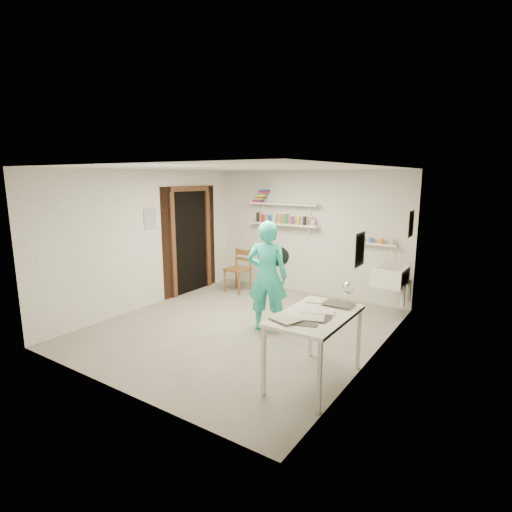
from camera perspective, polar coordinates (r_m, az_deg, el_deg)
The scene contains 27 objects.
floor at distance 6.26m, azimuth -2.06°, elevation -10.17°, with size 4.00×4.50×0.02m, color slate.
ceiling at distance 5.82m, azimuth -2.23°, elevation 12.58°, with size 4.00×4.50×0.02m, color silver.
wall_back at distance 7.84m, azimuth 7.55°, elevation 3.29°, with size 4.00×0.02×2.40m, color silver.
wall_front at distance 4.34m, azimuth -19.88°, elevation -3.79°, with size 4.00×0.02×2.40m, color silver.
wall_left at distance 7.27m, azimuth -15.14°, elevation 2.36°, with size 0.02×4.50×2.40m, color silver.
wall_right at distance 5.04m, azimuth 16.75°, elevation -1.54°, with size 0.02×4.50×2.40m, color silver.
doorway_recess at distance 8.00m, azimuth -9.34°, elevation 1.95°, with size 0.02×0.90×2.00m, color black.
corridor_box at distance 8.49m, azimuth -12.87°, elevation 2.69°, with size 1.40×1.50×2.10m, color brown.
door_lintel at distance 7.89m, azimuth -9.47°, elevation 9.48°, with size 0.06×1.05×0.10m, color brown.
door_jamb_near at distance 7.64m, azimuth -11.77°, elevation 1.42°, with size 0.06×0.10×2.00m, color brown.
door_jamb_far at distance 8.36m, azimuth -6.91°, elevation 2.41°, with size 0.06×0.10×2.00m, color brown.
shelf_lower at distance 7.94m, azimuth 3.92°, elevation 4.55°, with size 1.50×0.22×0.03m, color white.
shelf_upper at distance 7.91m, azimuth 3.96°, elevation 7.43°, with size 1.50×0.22×0.03m, color white.
ledge_shelf at distance 7.29m, azimuth 16.79°, elevation 1.66°, with size 0.70×0.14×0.03m, color white.
poster_left at distance 7.24m, azimuth -14.86°, elevation 5.14°, with size 0.01×0.28×0.36m, color #334C7F.
poster_right_a at distance 6.72m, azimuth 21.28°, elevation 4.30°, with size 0.01×0.34×0.42m, color #995933.
poster_right_b at distance 4.48m, azimuth 14.63°, elevation 0.91°, with size 0.01×0.30×0.38m, color #3F724C.
belfast_sink at distance 6.82m, azimuth 18.64°, elevation -2.70°, with size 0.48×0.60×0.30m, color white.
man at distance 5.91m, azimuth 1.61°, elevation -2.92°, with size 0.60×0.40×1.66m, color #2AD3BB.
wall_clock at distance 5.98m, azimuth 3.33°, elevation -0.06°, with size 0.30×0.30×0.04m, color #CBC38A.
wooden_chair at distance 7.97m, azimuth -2.65°, elevation -1.92°, with size 0.43×0.41×0.92m, color brown.
work_table at distance 4.62m, azimuth 8.34°, elevation -12.84°, with size 0.72×1.19×0.80m, color white.
desk_lamp at distance 4.76m, azimuth 13.17°, elevation -4.40°, with size 0.15×0.15×0.15m, color silver.
spray_cans at distance 7.93m, azimuth 3.93°, elevation 5.27°, with size 1.32×0.06×0.17m.
book_stack at distance 8.17m, azimuth 0.76°, elevation 8.57°, with size 0.34×0.14×0.25m.
ledge_pots at distance 7.28m, azimuth 16.82°, elevation 2.13°, with size 0.48×0.07×0.09m.
papers at distance 4.47m, azimuth 8.49°, elevation -7.99°, with size 0.30×0.22×0.03m.
Camera 1 is at (3.40, -4.72, 2.28)m, focal length 28.00 mm.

